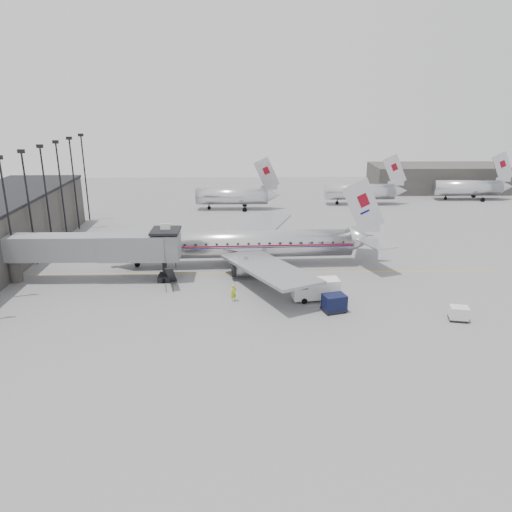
{
  "coord_description": "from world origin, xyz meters",
  "views": [
    {
      "loc": [
        0.68,
        -54.16,
        22.28
      ],
      "look_at": [
        1.91,
        3.12,
        3.2
      ],
      "focal_mm": 35.0,
      "sensor_mm": 36.0,
      "label": 1
    }
  ],
  "objects_px": {
    "baggage_cart_white": "(459,313)",
    "ramp_worker": "(234,293)",
    "airliner": "(246,244)",
    "service_van": "(316,289)",
    "baggage_cart_navy": "(334,303)"
  },
  "relations": [
    {
      "from": "baggage_cart_white",
      "to": "ramp_worker",
      "type": "distance_m",
      "value": 23.61
    },
    {
      "from": "airliner",
      "to": "service_van",
      "type": "height_order",
      "value": "airliner"
    },
    {
      "from": "baggage_cart_navy",
      "to": "baggage_cart_white",
      "type": "distance_m",
      "value": 12.54
    },
    {
      "from": "airliner",
      "to": "ramp_worker",
      "type": "bearing_deg",
      "value": -99.05
    },
    {
      "from": "baggage_cart_navy",
      "to": "ramp_worker",
      "type": "height_order",
      "value": "ramp_worker"
    },
    {
      "from": "baggage_cart_navy",
      "to": "ramp_worker",
      "type": "distance_m",
      "value": 11.09
    },
    {
      "from": "service_van",
      "to": "baggage_cart_white",
      "type": "bearing_deg",
      "value": -28.22
    },
    {
      "from": "airliner",
      "to": "ramp_worker",
      "type": "xyz_separation_m",
      "value": [
        -1.45,
        -12.11,
        -1.96
      ]
    },
    {
      "from": "airliner",
      "to": "baggage_cart_navy",
      "type": "distance_m",
      "value": 17.79
    },
    {
      "from": "airliner",
      "to": "ramp_worker",
      "type": "distance_m",
      "value": 12.35
    },
    {
      "from": "baggage_cart_navy",
      "to": "baggage_cart_white",
      "type": "height_order",
      "value": "baggage_cart_navy"
    },
    {
      "from": "ramp_worker",
      "to": "service_van",
      "type": "bearing_deg",
      "value": -29.39
    },
    {
      "from": "baggage_cart_white",
      "to": "baggage_cart_navy",
      "type": "bearing_deg",
      "value": -179.51
    },
    {
      "from": "airliner",
      "to": "service_van",
      "type": "distance_m",
      "value": 14.32
    },
    {
      "from": "baggage_cart_navy",
      "to": "ramp_worker",
      "type": "xyz_separation_m",
      "value": [
        -10.69,
        2.97,
        -0.04
      ]
    }
  ]
}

